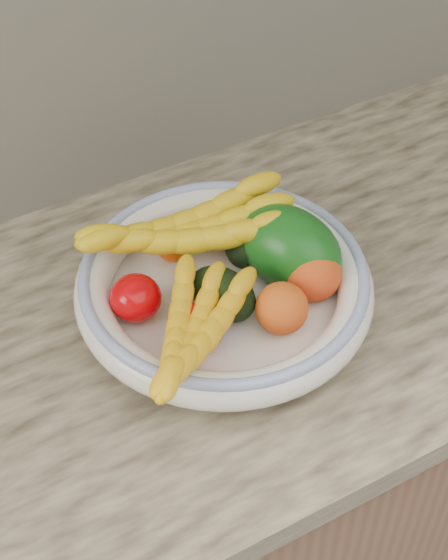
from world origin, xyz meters
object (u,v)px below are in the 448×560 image
at_px(green_mango, 288,248).
at_px(banana_bunch_front, 193,336).
at_px(banana_bunch_back, 188,235).
at_px(fruit_bowl, 224,286).

xyz_separation_m(green_mango, banana_bunch_front, (-0.18, -0.08, 0.01)).
xyz_separation_m(banana_bunch_back, banana_bunch_front, (-0.07, -0.16, -0.01)).
bearing_deg(banana_bunch_back, fruit_bowl, -67.77).
distance_m(fruit_bowl, green_mango, 0.10).
height_order(green_mango, banana_bunch_front, green_mango).
relative_size(banana_bunch_back, banana_bunch_front, 1.22).
bearing_deg(fruit_bowl, banana_bunch_front, -136.84).
distance_m(fruit_bowl, banana_bunch_front, 0.13).
height_order(green_mango, banana_bunch_back, green_mango).
distance_m(banana_bunch_back, banana_bunch_front, 0.17).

